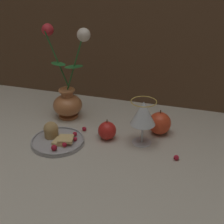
{
  "coord_description": "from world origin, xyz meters",
  "views": [
    {
      "loc": [
        0.29,
        -0.91,
        0.58
      ],
      "look_at": [
        0.01,
        0.0,
        0.1
      ],
      "focal_mm": 50.0,
      "sensor_mm": 36.0,
      "label": 1
    }
  ],
  "objects_px": {
    "vase": "(68,95)",
    "plate_with_pastries": "(57,138)",
    "apple_beside_vase": "(160,123)",
    "apple_near_glass": "(108,131)",
    "wine_glass": "(143,115)"
  },
  "relations": [
    {
      "from": "vase",
      "to": "apple_beside_vase",
      "type": "xyz_separation_m",
      "value": [
        0.37,
        -0.02,
        -0.05
      ]
    },
    {
      "from": "vase",
      "to": "apple_beside_vase",
      "type": "relative_size",
      "value": 3.84
    },
    {
      "from": "plate_with_pastries",
      "to": "wine_glass",
      "type": "relative_size",
      "value": 1.16
    },
    {
      "from": "plate_with_pastries",
      "to": "vase",
      "type": "bearing_deg",
      "value": 101.64
    },
    {
      "from": "wine_glass",
      "to": "apple_near_glass",
      "type": "xyz_separation_m",
      "value": [
        -0.12,
        -0.01,
        -0.08
      ]
    },
    {
      "from": "apple_near_glass",
      "to": "apple_beside_vase",
      "type": "bearing_deg",
      "value": 29.12
    },
    {
      "from": "wine_glass",
      "to": "apple_beside_vase",
      "type": "relative_size",
      "value": 1.69
    },
    {
      "from": "vase",
      "to": "apple_near_glass",
      "type": "bearing_deg",
      "value": -29.73
    },
    {
      "from": "vase",
      "to": "apple_beside_vase",
      "type": "distance_m",
      "value": 0.37
    },
    {
      "from": "vase",
      "to": "apple_beside_vase",
      "type": "bearing_deg",
      "value": -3.86
    },
    {
      "from": "vase",
      "to": "plate_with_pastries",
      "type": "distance_m",
      "value": 0.21
    },
    {
      "from": "plate_with_pastries",
      "to": "apple_near_glass",
      "type": "distance_m",
      "value": 0.18
    },
    {
      "from": "plate_with_pastries",
      "to": "wine_glass",
      "type": "height_order",
      "value": "wine_glass"
    },
    {
      "from": "vase",
      "to": "wine_glass",
      "type": "height_order",
      "value": "vase"
    },
    {
      "from": "wine_glass",
      "to": "apple_near_glass",
      "type": "distance_m",
      "value": 0.14
    }
  ]
}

